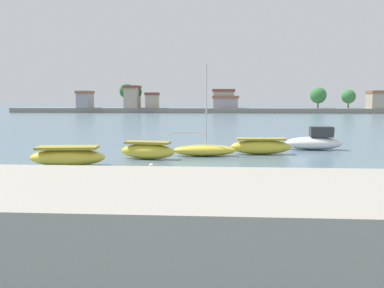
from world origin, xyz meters
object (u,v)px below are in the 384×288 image
moored_boat_3 (261,146)px  moored_boat_4 (315,141)px  moored_boat_1 (148,151)px  mooring_buoy_0 (134,143)px  moored_boat_2 (205,150)px  mooring_buoy_2 (151,166)px  moored_boat_0 (68,156)px  mooring_buoy_1 (146,150)px

moored_boat_3 → moored_boat_4: 5.54m
moored_boat_1 → mooring_buoy_0: (-2.87, 9.04, -0.45)m
moored_boat_4 → mooring_buoy_0: bearing=170.7°
moored_boat_2 → moored_boat_3: 4.32m
moored_boat_4 → mooring_buoy_0: moored_boat_4 is taller
mooring_buoy_0 → moored_boat_4: bearing=-10.8°
moored_boat_2 → mooring_buoy_2: (-2.98, -5.49, -0.31)m
moored_boat_4 → mooring_buoy_0: 15.74m
moored_boat_1 → mooring_buoy_2: (0.86, -3.72, -0.44)m
moored_boat_3 → moored_boat_4: bearing=31.0°
mooring_buoy_0 → moored_boat_2: bearing=-47.3°
moored_boat_1 → mooring_buoy_2: bearing=-68.0°
moored_boat_4 → mooring_buoy_2: moored_boat_4 is taller
moored_boat_1 → moored_boat_2: moored_boat_2 is taller
mooring_buoy_2 → moored_boat_0: bearing=175.1°
moored_boat_1 → mooring_buoy_0: 9.50m
moored_boat_1 → moored_boat_3: bearing=29.6°
moored_boat_3 → moored_boat_4: size_ratio=1.00×
moored_boat_0 → moored_boat_2: (8.27, 5.04, -0.14)m
moored_boat_0 → moored_boat_4: (17.01, 9.35, 0.09)m
moored_boat_2 → moored_boat_3: (4.14, 1.23, 0.13)m
moored_boat_0 → moored_boat_2: bearing=24.4°
mooring_buoy_1 → mooring_buoy_2: 7.41m
mooring_buoy_0 → mooring_buoy_1: bearing=-69.2°
moored_boat_3 → moored_boat_4: (4.60, 3.08, 0.09)m
moored_boat_4 → mooring_buoy_2: 15.28m
moored_boat_2 → mooring_buoy_1: size_ratio=17.55×
moored_boat_2 → moored_boat_4: (8.74, 4.31, 0.22)m
moored_boat_2 → mooring_buoy_1: (-4.61, 1.74, -0.26)m
moored_boat_2 → moored_boat_3: size_ratio=1.44×
moored_boat_0 → moored_boat_1: moored_boat_0 is taller
moored_boat_3 → mooring_buoy_0: 12.43m
moored_boat_3 → mooring_buoy_1: size_ratio=12.17×
moored_boat_1 → moored_boat_3: size_ratio=0.87×
moored_boat_2 → moored_boat_3: moored_boat_2 is taller
moored_boat_2 → mooring_buoy_1: moored_boat_2 is taller
moored_boat_4 → mooring_buoy_2: (-11.72, -9.80, -0.53)m
moored_boat_0 → moored_boat_2: 9.68m
moored_boat_3 → mooring_buoy_0: (-10.85, 6.04, -0.45)m
moored_boat_2 → mooring_buoy_0: moored_boat_2 is taller
moored_boat_4 → mooring_buoy_1: moored_boat_4 is taller
moored_boat_3 → mooring_buoy_2: (-7.12, -6.71, -0.44)m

